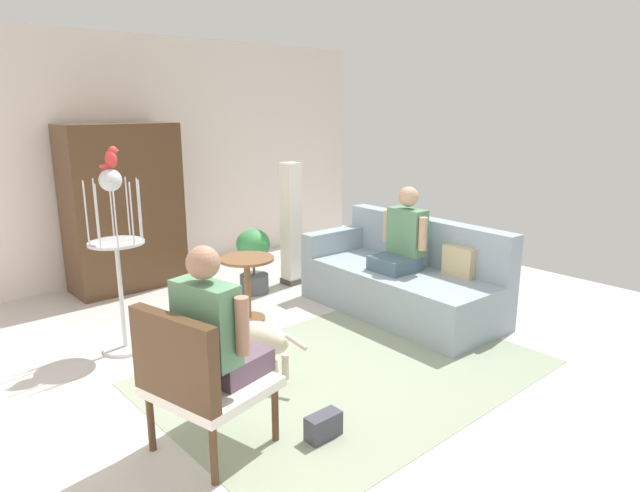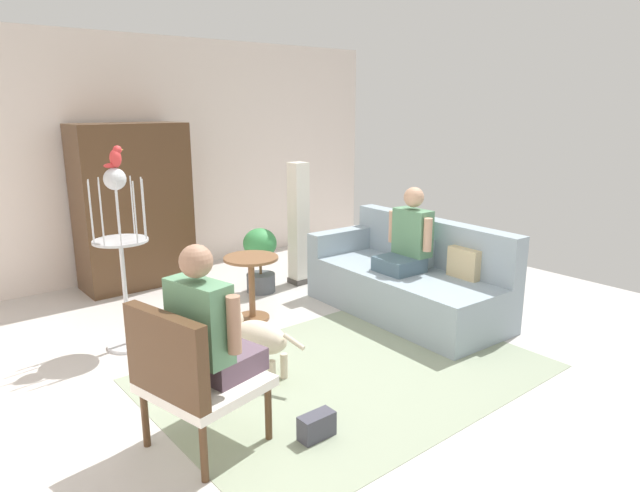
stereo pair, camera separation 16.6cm
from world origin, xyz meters
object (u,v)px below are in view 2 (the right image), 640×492
at_px(column_lamp, 299,225).
at_px(armoire_cabinet, 133,206).
at_px(potted_plant, 260,256).
at_px(couch, 408,281).
at_px(dog, 254,335).
at_px(person_on_couch, 408,239).
at_px(person_on_armchair, 207,328).
at_px(round_end_table, 252,280).
at_px(armchair, 187,373).
at_px(handbag, 317,426).
at_px(parrot, 115,157).
at_px(bird_cage_stand, 121,249).

height_order(column_lamp, armoire_cabinet, armoire_cabinet).
distance_m(potted_plant, column_lamp, 0.58).
xyz_separation_m(couch, dog, (-1.91, -0.18, 0.01)).
bearing_deg(armoire_cabinet, person_on_couch, -56.97).
xyz_separation_m(person_on_armchair, dog, (0.67, 0.57, -0.42)).
xyz_separation_m(person_on_couch, round_end_table, (-1.26, 0.82, -0.36)).
distance_m(armchair, potted_plant, 2.96).
distance_m(couch, dog, 1.92).
distance_m(round_end_table, armoire_cabinet, 1.87).
distance_m(person_on_armchair, armoire_cabinet, 3.41).
height_order(round_end_table, armoire_cabinet, armoire_cabinet).
bearing_deg(column_lamp, person_on_armchair, -136.97).
xyz_separation_m(potted_plant, column_lamp, (0.51, -0.02, 0.28)).
relative_size(person_on_armchair, handbag, 3.57).
bearing_deg(dog, person_on_armchair, -139.91).
bearing_deg(armoire_cabinet, parrot, -114.02).
distance_m(round_end_table, potted_plant, 0.82).
bearing_deg(parrot, dog, -64.65).
distance_m(parrot, handbag, 2.60).
height_order(armchair, person_on_armchair, person_on_armchair).
height_order(bird_cage_stand, column_lamp, bird_cage_stand).
bearing_deg(bird_cage_stand, couch, -20.83).
height_order(person_on_armchair, armoire_cabinet, armoire_cabinet).
xyz_separation_m(person_on_couch, column_lamp, (-0.23, 1.44, -0.07)).
xyz_separation_m(armchair, potted_plant, (1.96, 2.21, -0.11)).
height_order(person_on_couch, dog, person_on_couch).
bearing_deg(parrot, person_on_couch, -21.97).
height_order(armchair, potted_plant, armchair).
xyz_separation_m(armchair, dog, (0.84, 0.60, -0.20)).
relative_size(column_lamp, armoire_cabinet, 0.77).
bearing_deg(round_end_table, person_on_armchair, -129.72).
xyz_separation_m(couch, handbag, (-2.08, -1.14, -0.24)).
relative_size(couch, armoire_cabinet, 1.13).
distance_m(person_on_couch, round_end_table, 1.54).
height_order(parrot, potted_plant, parrot).
bearing_deg(bird_cage_stand, potted_plant, 16.52).
relative_size(couch, person_on_armchair, 2.47).
bearing_deg(couch, person_on_couch, -150.31).
bearing_deg(column_lamp, armchair, -138.42).
bearing_deg(potted_plant, column_lamp, -2.43).
xyz_separation_m(armchair, round_end_table, (1.44, 1.57, -0.12)).
bearing_deg(handbag, round_end_table, 68.21).
relative_size(couch, bird_cage_stand, 1.35).
bearing_deg(couch, round_end_table, 148.75).
height_order(armchair, armoire_cabinet, armoire_cabinet).
bearing_deg(bird_cage_stand, person_on_armchair, -94.29).
xyz_separation_m(person_on_armchair, potted_plant, (1.80, 2.18, -0.33)).
height_order(person_on_armchair, parrot, parrot).
xyz_separation_m(person_on_couch, armoire_cabinet, (-1.67, 2.57, 0.15)).
xyz_separation_m(couch, column_lamp, (-0.28, 1.41, 0.37)).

